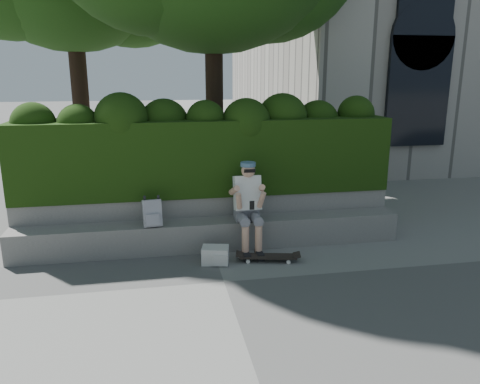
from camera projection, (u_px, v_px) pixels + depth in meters
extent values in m
plane|color=slate|center=(224.00, 282.00, 6.16)|extent=(80.00, 80.00, 0.00)
cube|color=gray|center=(212.00, 234.00, 7.29)|extent=(6.00, 0.45, 0.45)
cube|color=gray|center=(208.00, 216.00, 7.71)|extent=(6.00, 0.50, 0.75)
cube|color=black|center=(206.00, 155.00, 7.68)|extent=(6.00, 1.00, 1.20)
cylinder|color=black|center=(215.00, 120.00, 9.67)|extent=(0.36, 0.36, 3.40)
cylinder|color=black|center=(82.00, 115.00, 11.37)|extent=(0.40, 0.40, 3.33)
cube|color=slate|center=(246.00, 213.00, 7.26)|extent=(0.36, 0.26, 0.22)
cube|color=silver|center=(247.00, 193.00, 7.10)|extent=(0.40, 0.32, 0.55)
sphere|color=tan|center=(248.00, 170.00, 6.95)|extent=(0.21, 0.21, 0.21)
cylinder|color=#466881|center=(248.00, 164.00, 6.94)|extent=(0.23, 0.23, 0.06)
cube|color=black|center=(252.00, 205.00, 6.80)|extent=(0.07, 0.02, 0.13)
cylinder|color=tan|center=(245.00, 242.00, 6.90)|extent=(0.11, 0.11, 0.47)
cylinder|color=tan|center=(259.00, 241.00, 6.93)|extent=(0.11, 0.11, 0.47)
cube|color=black|center=(246.00, 256.00, 6.89)|extent=(0.10, 0.26, 0.10)
cube|color=black|center=(259.00, 255.00, 6.93)|extent=(0.10, 0.26, 0.10)
cube|color=black|center=(268.00, 256.00, 6.80)|extent=(0.86, 0.38, 0.02)
cylinder|color=silver|center=(248.00, 262.00, 6.74)|extent=(0.06, 0.04, 0.06)
cylinder|color=silver|center=(248.00, 257.00, 6.91)|extent=(0.06, 0.04, 0.06)
cylinder|color=silver|center=(289.00, 262.00, 6.72)|extent=(0.06, 0.04, 0.06)
cylinder|color=silver|center=(288.00, 257.00, 6.89)|extent=(0.06, 0.04, 0.06)
cube|color=silver|center=(152.00, 213.00, 6.93)|extent=(0.29, 0.18, 0.40)
cube|color=silver|center=(215.00, 255.00, 6.74)|extent=(0.43, 0.34, 0.24)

